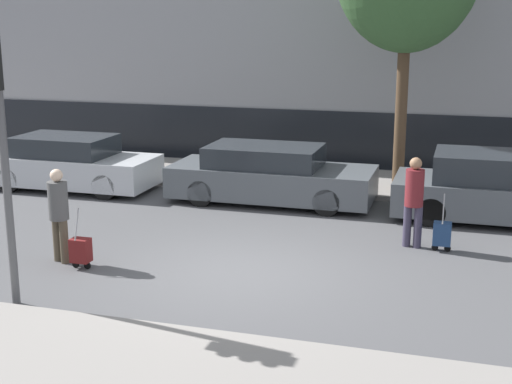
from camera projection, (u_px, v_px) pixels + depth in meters
name	position (u px, v px, depth m)	size (l,w,h in m)	color
ground_plane	(239.00, 272.00, 11.93)	(80.00, 80.00, 0.00)	#4C4C4F
sidewalk_near	(141.00, 372.00, 8.43)	(28.00, 2.50, 0.12)	gray
sidewalk_far	(322.00, 181.00, 18.44)	(28.00, 3.00, 0.12)	gray
parked_car_0	(71.00, 164.00, 17.71)	(4.21, 1.75, 1.33)	#B7BABF
parked_car_1	(270.00, 175.00, 16.40)	(4.67, 1.83, 1.32)	#4C5156
parked_car_2	(498.00, 190.00, 14.86)	(4.36, 1.89, 1.43)	#4C5156
pedestrian_left	(59.00, 210.00, 12.24)	(0.34, 0.34, 1.65)	#4C4233
trolley_left	(81.00, 250.00, 12.04)	(0.34, 0.29, 1.07)	maroon
pedestrian_right	(414.00, 197.00, 13.04)	(0.35, 0.34, 1.69)	#383347
trolley_right	(442.00, 234.00, 12.95)	(0.34, 0.29, 1.08)	navy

